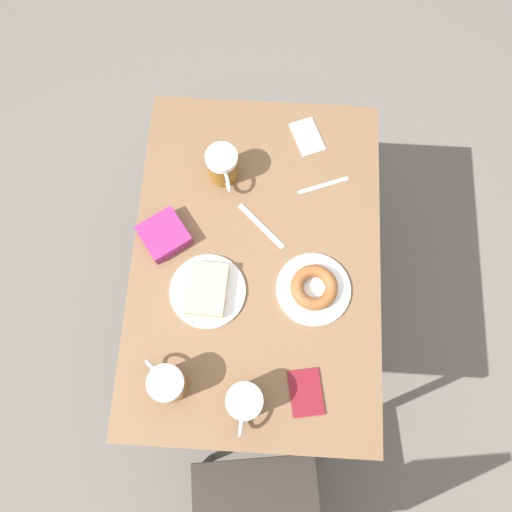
{
  "coord_description": "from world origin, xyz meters",
  "views": [
    {
      "loc": [
        -0.03,
        0.43,
        2.17
      ],
      "look_at": [
        0.0,
        0.0,
        0.76
      ],
      "focal_mm": 35.0,
      "sensor_mm": 36.0,
      "label": 1
    }
  ],
  "objects_px": {
    "plate_with_donut": "(314,288)",
    "beer_mug_center": "(245,402)",
    "beer_mug_right": "(223,166)",
    "beer_mug_left": "(168,383)",
    "blue_pouch": "(164,235)",
    "knife": "(261,226)",
    "fork": "(323,185)",
    "passport_near_edge": "(306,393)",
    "plate_with_cake": "(207,290)",
    "napkin_folded": "(307,137)"
  },
  "relations": [
    {
      "from": "beer_mug_right",
      "to": "fork",
      "type": "bearing_deg",
      "value": 176.4
    },
    {
      "from": "blue_pouch",
      "to": "knife",
      "type": "bearing_deg",
      "value": -169.63
    },
    {
      "from": "napkin_folded",
      "to": "fork",
      "type": "distance_m",
      "value": 0.18
    },
    {
      "from": "napkin_folded",
      "to": "knife",
      "type": "distance_m",
      "value": 0.34
    },
    {
      "from": "beer_mug_right",
      "to": "plate_with_donut",
      "type": "bearing_deg",
      "value": 129.25
    },
    {
      "from": "plate_with_cake",
      "to": "plate_with_donut",
      "type": "bearing_deg",
      "value": -175.62
    },
    {
      "from": "plate_with_cake",
      "to": "passport_near_edge",
      "type": "relative_size",
      "value": 1.6
    },
    {
      "from": "knife",
      "to": "passport_near_edge",
      "type": "xyz_separation_m",
      "value": [
        -0.15,
        0.48,
        0.0
      ]
    },
    {
      "from": "knife",
      "to": "blue_pouch",
      "type": "relative_size",
      "value": 0.85
    },
    {
      "from": "blue_pouch",
      "to": "beer_mug_center",
      "type": "bearing_deg",
      "value": 120.36
    },
    {
      "from": "napkin_folded",
      "to": "passport_near_edge",
      "type": "distance_m",
      "value": 0.8
    },
    {
      "from": "napkin_folded",
      "to": "passport_near_edge",
      "type": "xyz_separation_m",
      "value": [
        -0.02,
        0.8,
        0.0
      ]
    },
    {
      "from": "beer_mug_right",
      "to": "blue_pouch",
      "type": "bearing_deg",
      "value": 53.8
    },
    {
      "from": "beer_mug_left",
      "to": "beer_mug_center",
      "type": "relative_size",
      "value": 0.86
    },
    {
      "from": "plate_with_cake",
      "to": "fork",
      "type": "bearing_deg",
      "value": -132.69
    },
    {
      "from": "fork",
      "to": "knife",
      "type": "bearing_deg",
      "value": 38.23
    },
    {
      "from": "beer_mug_center",
      "to": "knife",
      "type": "relative_size",
      "value": 0.92
    },
    {
      "from": "fork",
      "to": "passport_near_edge",
      "type": "bearing_deg",
      "value": 86.69
    },
    {
      "from": "plate_with_cake",
      "to": "beer_mug_left",
      "type": "bearing_deg",
      "value": 73.77
    },
    {
      "from": "napkin_folded",
      "to": "fork",
      "type": "xyz_separation_m",
      "value": [
        -0.06,
        0.17,
        -0.0
      ]
    },
    {
      "from": "beer_mug_right",
      "to": "knife",
      "type": "distance_m",
      "value": 0.22
    },
    {
      "from": "fork",
      "to": "blue_pouch",
      "type": "xyz_separation_m",
      "value": [
        0.48,
        0.2,
        0.02
      ]
    },
    {
      "from": "plate_with_cake",
      "to": "blue_pouch",
      "type": "bearing_deg",
      "value": -48.08
    },
    {
      "from": "beer_mug_center",
      "to": "beer_mug_right",
      "type": "height_order",
      "value": "same"
    },
    {
      "from": "blue_pouch",
      "to": "beer_mug_left",
      "type": "bearing_deg",
      "value": 98.64
    },
    {
      "from": "beer_mug_center",
      "to": "fork",
      "type": "xyz_separation_m",
      "value": [
        -0.2,
        -0.67,
        -0.06
      ]
    },
    {
      "from": "beer_mug_right",
      "to": "napkin_folded",
      "type": "relative_size",
      "value": 0.93
    },
    {
      "from": "plate_with_donut",
      "to": "beer_mug_left",
      "type": "xyz_separation_m",
      "value": [
        0.39,
        0.29,
        0.04
      ]
    },
    {
      "from": "plate_with_donut",
      "to": "beer_mug_center",
      "type": "bearing_deg",
      "value": 61.53
    },
    {
      "from": "beer_mug_center",
      "to": "beer_mug_right",
      "type": "bearing_deg",
      "value": -80.72
    },
    {
      "from": "beer_mug_left",
      "to": "beer_mug_right",
      "type": "xyz_separation_m",
      "value": [
        -0.1,
        -0.65,
        0.0
      ]
    },
    {
      "from": "beer_mug_center",
      "to": "napkin_folded",
      "type": "distance_m",
      "value": 0.85
    },
    {
      "from": "plate_with_cake",
      "to": "beer_mug_right",
      "type": "xyz_separation_m",
      "value": [
        -0.02,
        -0.38,
        0.04
      ]
    },
    {
      "from": "plate_with_donut",
      "to": "passport_near_edge",
      "type": "xyz_separation_m",
      "value": [
        0.01,
        0.29,
        -0.02
      ]
    },
    {
      "from": "beer_mug_left",
      "to": "fork",
      "type": "distance_m",
      "value": 0.75
    },
    {
      "from": "beer_mug_right",
      "to": "knife",
      "type": "bearing_deg",
      "value": 127.4
    },
    {
      "from": "beer_mug_center",
      "to": "passport_near_edge",
      "type": "xyz_separation_m",
      "value": [
        -0.17,
        -0.04,
        -0.06
      ]
    },
    {
      "from": "plate_with_donut",
      "to": "passport_near_edge",
      "type": "bearing_deg",
      "value": 87.51
    },
    {
      "from": "passport_near_edge",
      "to": "blue_pouch",
      "type": "xyz_separation_m",
      "value": [
        0.44,
        -0.43,
        0.02
      ]
    },
    {
      "from": "plate_with_donut",
      "to": "fork",
      "type": "height_order",
      "value": "plate_with_donut"
    },
    {
      "from": "beer_mug_right",
      "to": "blue_pouch",
      "type": "distance_m",
      "value": 0.28
    },
    {
      "from": "knife",
      "to": "blue_pouch",
      "type": "xyz_separation_m",
      "value": [
        0.29,
        0.05,
        0.02
      ]
    },
    {
      "from": "beer_mug_right",
      "to": "passport_near_edge",
      "type": "xyz_separation_m",
      "value": [
        -0.28,
        0.65,
        -0.06
      ]
    },
    {
      "from": "plate_with_donut",
      "to": "beer_mug_left",
      "type": "height_order",
      "value": "beer_mug_left"
    },
    {
      "from": "beer_mug_right",
      "to": "fork",
      "type": "relative_size",
      "value": 0.85
    },
    {
      "from": "plate_with_donut",
      "to": "beer_mug_right",
      "type": "relative_size",
      "value": 1.62
    },
    {
      "from": "plate_with_cake",
      "to": "fork",
      "type": "distance_m",
      "value": 0.49
    },
    {
      "from": "napkin_folded",
      "to": "beer_mug_right",
      "type": "bearing_deg",
      "value": 29.98
    },
    {
      "from": "beer_mug_left",
      "to": "passport_near_edge",
      "type": "height_order",
      "value": "beer_mug_left"
    },
    {
      "from": "beer_mug_center",
      "to": "fork",
      "type": "height_order",
      "value": "beer_mug_center"
    }
  ]
}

